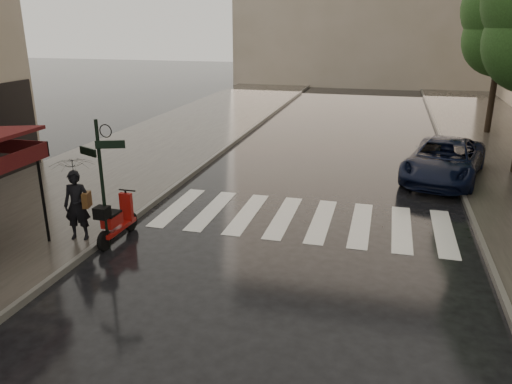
% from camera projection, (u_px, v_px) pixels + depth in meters
% --- Properties ---
extents(ground, '(120.00, 120.00, 0.00)m').
position_uv_depth(ground, '(81.00, 325.00, 8.90)').
color(ground, black).
rests_on(ground, ground).
extents(sidewalk_near, '(6.00, 60.00, 0.12)m').
position_uv_depth(sidewalk_near, '(151.00, 149.00, 20.95)').
color(sidewalk_near, '#38332D').
rests_on(sidewalk_near, ground).
extents(curb_near, '(0.12, 60.00, 0.16)m').
position_uv_depth(curb_near, '(220.00, 153.00, 20.21)').
color(curb_near, '#595651').
rests_on(curb_near, ground).
extents(curb_far, '(0.12, 60.00, 0.16)m').
position_uv_depth(curb_far, '(452.00, 169.00, 18.07)').
color(curb_far, '#595651').
rests_on(curb_far, ground).
extents(crosswalk, '(7.85, 3.20, 0.01)m').
position_uv_depth(crosswalk, '(302.00, 219.00, 13.68)').
color(crosswalk, silver).
rests_on(crosswalk, ground).
extents(signpost, '(1.17, 0.29, 3.10)m').
position_uv_depth(signpost, '(102.00, 174.00, 11.34)').
color(signpost, black).
rests_on(signpost, ground).
extents(tree_far, '(3.80, 3.80, 8.16)m').
position_uv_depth(tree_far, '(505.00, 14.00, 22.19)').
color(tree_far, black).
rests_on(tree_far, sidewalk_far).
extents(pedestrian_with_umbrella, '(1.21, 1.23, 2.48)m').
position_uv_depth(pedestrian_with_umbrella, '(73.00, 174.00, 11.64)').
color(pedestrian_with_umbrella, black).
rests_on(pedestrian_with_umbrella, sidewalk_near).
extents(scooter, '(0.46, 1.72, 1.13)m').
position_uv_depth(scooter, '(116.00, 221.00, 12.15)').
color(scooter, black).
rests_on(scooter, ground).
extents(parked_car, '(3.35, 5.29, 1.36)m').
position_uv_depth(parked_car, '(444.00, 160.00, 16.94)').
color(parked_car, black).
rests_on(parked_car, ground).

